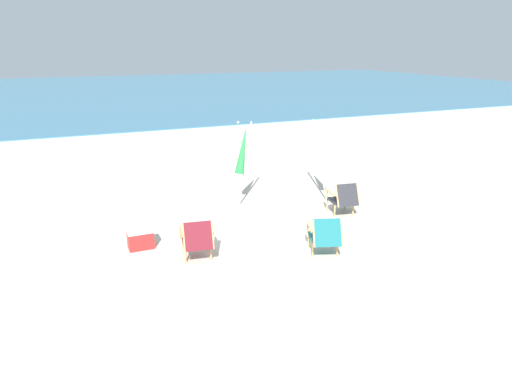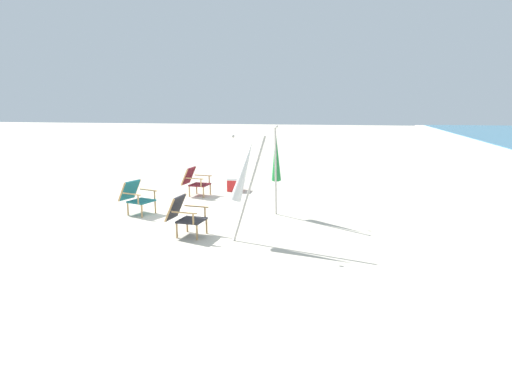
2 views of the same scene
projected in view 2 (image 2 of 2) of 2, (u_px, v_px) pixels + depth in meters
ground_plane at (204, 214)px, 10.87m from camera, size 80.00×80.00×0.00m
beach_chair_back_left at (195, 181)px, 12.90m from camera, size 0.68×0.80×0.80m
beach_chair_front_right at (136, 196)px, 10.84m from camera, size 0.79×0.89×0.79m
beach_chair_front_left at (184, 214)px, 9.10m from camera, size 0.67×0.79×0.80m
umbrella_furled_white at (244, 172)px, 8.57m from camera, size 0.37×0.70×2.05m
umbrella_furled_green at (276, 157)px, 10.47m from camera, size 0.46×0.22×2.10m
cooler_box at (234, 184)px, 13.66m from camera, size 0.49×0.35×0.40m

